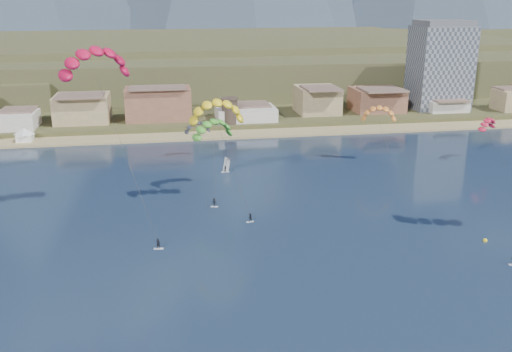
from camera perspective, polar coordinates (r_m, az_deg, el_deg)
The scene contains 15 objects.
ground at distance 80.35m, azimuth 3.89°, elevation -13.82°, with size 2400.00×2400.00×0.00m, color black.
beach at distance 178.18m, azimuth -3.95°, elevation 4.21°, with size 2200.00×12.00×0.90m.
land at distance 628.03m, azimuth -8.24°, elevation 13.83°, with size 2200.00×900.00×4.00m.
foothills at distance 303.20m, azimuth -2.15°, elevation 11.58°, with size 940.00×210.00×18.00m.
town at distance 192.90m, azimuth -16.49°, elevation 6.93°, with size 400.00×24.00×12.00m.
apartment_tower at distance 220.66m, azimuth 18.25°, elevation 10.65°, with size 20.00×16.00×32.00m.
watchtower at distance 185.16m, azimuth -2.70°, elevation 6.69°, with size 5.82×5.82×8.60m.
kitesurfer_red at distance 108.03m, azimuth -16.14°, elevation 11.55°, with size 18.08×22.01×36.76m.
kitesurfer_yellow at distance 113.59m, azimuth -4.02°, elevation 6.96°, with size 12.08×14.09×24.50m.
kitesurfer_green at distance 124.15m, azimuth -4.41°, elevation 5.08°, with size 10.82×15.49×18.56m.
distant_kite_dark at distance 151.99m, azimuth -6.00°, elevation 5.20°, with size 7.98×6.33×12.45m.
distant_kite_orange at distance 149.92m, azimuth 12.45°, elevation 6.51°, with size 10.18×7.18×17.01m.
distant_kite_red at distance 159.75m, azimuth 22.55°, elevation 5.13°, with size 7.67×7.36×13.78m.
windsurfer at distance 140.42m, azimuth -3.10°, elevation 0.86°, with size 2.11×2.30×3.69m.
buoy at distance 109.60m, azimuth 22.33°, elevation -6.10°, with size 0.79×0.79×0.79m.
Camera 1 is at (-16.52, -66.40, 42.13)m, focal length 39.23 mm.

